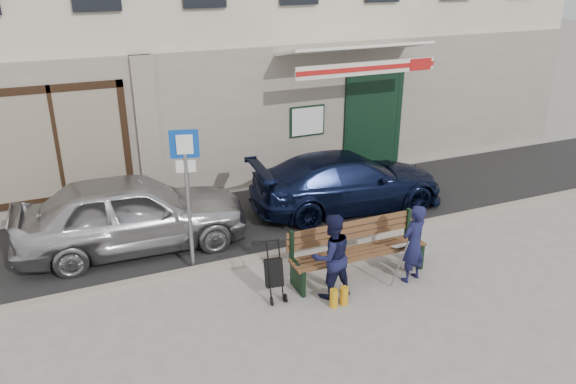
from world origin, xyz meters
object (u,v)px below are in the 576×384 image
parking_sign (187,180)px  stroller (274,274)px  man (413,243)px  bench (356,252)px  woman (331,256)px  car_navy (348,181)px  car_silver (132,213)px

parking_sign → stroller: 2.08m
parking_sign → man: (3.27, -1.74, -0.99)m
bench → woman: (-0.65, -0.35, 0.25)m
stroller → car_navy: bearing=51.7°
car_silver → man: car_silver is taller
car_navy → woman: woman is taller
car_navy → bench: (-1.24, -2.57, -0.15)m
stroller → parking_sign: bearing=133.5°
parking_sign → bench: parking_sign is taller
car_navy → man: bearing=175.4°
man → woman: woman is taller
parking_sign → stroller: parking_sign is taller
car_silver → bench: 4.12m
car_silver → car_navy: size_ratio=0.99×
car_navy → parking_sign: parking_sign is taller
car_navy → parking_sign: 4.07m
parking_sign → stroller: bearing=-39.5°
car_silver → parking_sign: bearing=-145.0°
woman → car_silver: bearing=-50.5°
car_silver → parking_sign: parking_sign is taller
car_navy → man: man is taller
man → stroller: size_ratio=1.42×
bench → stroller: size_ratio=2.50×
parking_sign → bench: 3.04m
car_navy → man: size_ratio=3.07×
man → bench: bearing=-46.4°
bench → woman: bearing=-151.6°
car_navy → man: (-0.44, -3.03, 0.07)m
bench → man: man is taller
car_silver → stroller: 3.14m
woman → stroller: size_ratio=1.47×
car_navy → man: 3.07m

